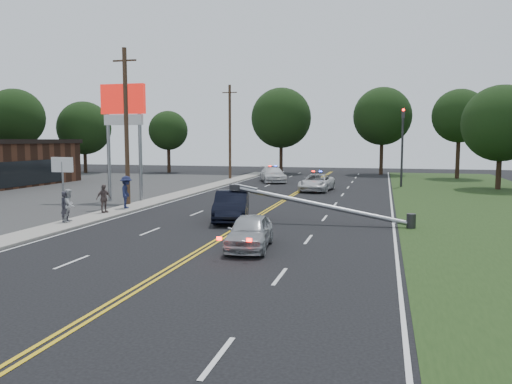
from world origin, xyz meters
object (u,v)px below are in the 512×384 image
(pylon_sign, at_px, (123,114))
(fallen_streetlight, at_px, (330,207))
(emergency_a, at_px, (317,183))
(emergency_b, at_px, (273,174))
(utility_pole_far, at_px, (230,132))
(utility_pole_mid, at_px, (126,127))
(bystander_a, at_px, (65,207))
(waiting_sedan, at_px, (250,232))
(bystander_b, at_px, (69,205))
(small_sign, at_px, (62,169))
(bystander_c, at_px, (126,192))
(crashed_sedan, at_px, (232,206))
(traffic_signal, at_px, (402,140))
(bystander_d, at_px, (104,199))

(pylon_sign, bearing_deg, fallen_streetlight, -22.22)
(emergency_a, bearing_deg, emergency_b, 130.23)
(emergency_a, bearing_deg, utility_pole_far, 142.33)
(pylon_sign, bearing_deg, utility_pole_mid, -56.98)
(emergency_b, height_order, bystander_a, bystander_a)
(waiting_sedan, distance_m, bystander_b, 10.87)
(small_sign, height_order, emergency_a, small_sign)
(pylon_sign, bearing_deg, small_sign, -150.26)
(waiting_sedan, bearing_deg, utility_pole_far, 102.46)
(emergency_a, height_order, bystander_a, bystander_a)
(utility_pole_mid, relative_size, bystander_c, 5.10)
(bystander_a, distance_m, bystander_c, 5.43)
(emergency_a, bearing_deg, waiting_sedan, -84.41)
(pylon_sign, xyz_separation_m, crashed_sedan, (9.53, -6.01, -5.21))
(utility_pole_mid, relative_size, crashed_sedan, 2.10)
(bystander_c, bearing_deg, utility_pole_far, -21.03)
(emergency_b, bearing_deg, fallen_streetlight, -92.07)
(pylon_sign, distance_m, emergency_b, 19.79)
(small_sign, xyz_separation_m, crashed_sedan, (13.03, -4.01, -1.55))
(utility_pole_mid, xyz_separation_m, crashed_sedan, (8.23, -4.01, -4.30))
(traffic_signal, height_order, utility_pole_mid, utility_pole_mid)
(bystander_d, bearing_deg, waiting_sedan, -98.57)
(fallen_streetlight, bearing_deg, crashed_sedan, -179.94)
(emergency_b, bearing_deg, emergency_a, -75.49)
(emergency_a, height_order, emergency_b, emergency_b)
(small_sign, distance_m, emergency_a, 19.80)
(waiting_sedan, height_order, bystander_a, bystander_a)
(pylon_sign, distance_m, fallen_streetlight, 16.66)
(traffic_signal, relative_size, utility_pole_far, 0.70)
(bystander_b, bearing_deg, utility_pole_far, -14.18)
(utility_pole_far, bearing_deg, pylon_sign, -93.72)
(emergency_a, height_order, bystander_b, bystander_b)
(pylon_sign, distance_m, utility_pole_far, 20.06)
(small_sign, height_order, bystander_a, small_sign)
(pylon_sign, bearing_deg, traffic_signal, 40.39)
(traffic_signal, distance_m, bystander_c, 26.03)
(fallen_streetlight, height_order, emergency_b, fallen_streetlight)
(emergency_b, relative_size, bystander_c, 2.72)
(small_sign, bearing_deg, emergency_b, 63.56)
(utility_pole_mid, height_order, emergency_b, utility_pole_mid)
(utility_pole_mid, relative_size, bystander_a, 6.41)
(bystander_a, relative_size, bystander_c, 0.80)
(pylon_sign, height_order, waiting_sedan, pylon_sign)
(traffic_signal, bearing_deg, fallen_streetlight, -100.59)
(bystander_d, bearing_deg, crashed_sedan, -67.76)
(bystander_a, bearing_deg, utility_pole_mid, 15.49)
(pylon_sign, relative_size, bystander_c, 4.08)
(bystander_c, bearing_deg, fallen_streetlight, -123.12)
(utility_pole_far, bearing_deg, emergency_b, -21.55)
(bystander_c, bearing_deg, traffic_signal, -63.16)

